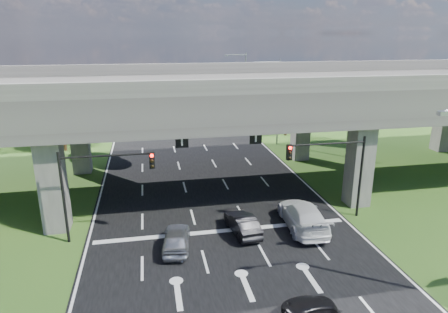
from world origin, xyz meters
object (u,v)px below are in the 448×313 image
object	(u,v)px
signal_right	(334,163)
car_white	(303,216)
car_dark	(242,224)
car_silver	(176,238)
streetlight_beyond	(243,80)
signal_left	(98,178)
streetlight_far	(275,96)

from	to	relation	value
signal_right	car_white	xyz separation A→B (m)	(-2.42, -0.94, -3.30)
signal_right	car_dark	xyz separation A→B (m)	(-6.66, -0.94, -3.49)
car_silver	car_white	bearing A→B (deg)	-164.46
signal_right	streetlight_beyond	size ratio (longest dim) A/B	0.60
signal_left	car_silver	world-z (taller)	signal_left
signal_right	car_dark	bearing A→B (deg)	-171.95
signal_right	streetlight_far	bearing A→B (deg)	83.53
car_dark	car_white	xyz separation A→B (m)	(4.24, 0.00, 0.20)
signal_right	streetlight_far	xyz separation A→B (m)	(2.27, 20.06, 1.66)
signal_right	streetlight_beyond	distance (m)	36.17
signal_right	car_silver	size ratio (longest dim) A/B	1.49
signal_left	car_white	size ratio (longest dim) A/B	1.01
signal_right	signal_left	world-z (taller)	same
streetlight_beyond	car_white	world-z (taller)	streetlight_beyond
signal_right	streetlight_beyond	bearing A→B (deg)	86.39
car_white	car_silver	bearing A→B (deg)	11.96
streetlight_far	streetlight_beyond	distance (m)	16.00
signal_right	car_silver	xyz separation A→B (m)	(-11.12, -2.12, -3.47)
streetlight_beyond	car_silver	bearing A→B (deg)	-109.33
car_dark	car_white	distance (m)	4.24
car_dark	car_silver	bearing A→B (deg)	8.31
streetlight_far	streetlight_beyond	bearing A→B (deg)	90.00
streetlight_far	car_white	xyz separation A→B (m)	(-4.70, -21.00, -4.96)
signal_left	car_white	xyz separation A→B (m)	(13.22, -0.94, -3.30)
signal_left	car_silver	distance (m)	6.09
streetlight_far	car_silver	size ratio (longest dim) A/B	2.49
streetlight_far	signal_right	bearing A→B (deg)	-96.47
signal_right	signal_left	xyz separation A→B (m)	(-15.65, 0.00, 0.00)
car_silver	streetlight_far	bearing A→B (deg)	-113.32
car_silver	signal_left	bearing A→B (deg)	-17.31
car_dark	car_white	bearing A→B (deg)	173.45
car_dark	streetlight_beyond	bearing A→B (deg)	-110.12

